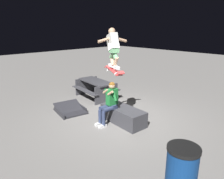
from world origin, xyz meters
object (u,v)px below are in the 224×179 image
object	(u,v)px
kicker_ramp	(70,110)
trash_bin	(182,170)
ledge_box_main	(123,115)
skater_airborne	(113,46)
picnic_table_back	(96,86)
person_sitting_on_ledge	(109,101)
skateboard	(114,70)

from	to	relation	value
kicker_ramp	trash_bin	distance (m)	4.73
ledge_box_main	skater_airborne	size ratio (longest dim) A/B	1.37
picnic_table_back	trash_bin	size ratio (longest dim) A/B	1.97
ledge_box_main	person_sitting_on_ledge	xyz separation A→B (m)	(0.25, 0.36, 0.49)
ledge_box_main	picnic_table_back	world-z (taller)	picnic_table_back
skater_airborne	kicker_ramp	bearing A→B (deg)	14.28
ledge_box_main	skateboard	world-z (taller)	skateboard
kicker_ramp	skater_airborne	bearing A→B (deg)	-165.72
skateboard	ledge_box_main	bearing A→B (deg)	-107.12
person_sitting_on_ledge	trash_bin	world-z (taller)	person_sitting_on_ledge
skateboard	skater_airborne	world-z (taller)	skater_airborne
skater_airborne	kicker_ramp	xyz separation A→B (m)	(1.75, 0.44, -2.35)
trash_bin	skateboard	bearing A→B (deg)	-20.59
person_sitting_on_ledge	picnic_table_back	xyz separation A→B (m)	(2.26, -1.31, -0.24)
skateboard	skater_airborne	size ratio (longest dim) A/B	0.92
skateboard	picnic_table_back	xyz separation A→B (m)	(2.41, -1.26, -1.22)
skateboard	person_sitting_on_ledge	bearing A→B (deg)	16.57
skateboard	trash_bin	size ratio (longest dim) A/B	1.10
skateboard	picnic_table_back	bearing A→B (deg)	-27.67
ledge_box_main	skater_airborne	xyz separation A→B (m)	(0.15, 0.29, 2.16)
kicker_ramp	trash_bin	xyz separation A→B (m)	(-4.66, 0.65, 0.41)
ledge_box_main	picnic_table_back	bearing A→B (deg)	-20.83
ledge_box_main	skater_airborne	world-z (taller)	skater_airborne
person_sitting_on_ledge	skater_airborne	distance (m)	1.67
skateboard	skater_airborne	bearing A→B (deg)	-19.90
skateboard	trash_bin	world-z (taller)	skateboard
picnic_table_back	trash_bin	world-z (taller)	trash_bin
ledge_box_main	picnic_table_back	size ratio (longest dim) A/B	0.84
person_sitting_on_ledge	trash_bin	xyz separation A→B (m)	(-3.01, 1.03, -0.27)
ledge_box_main	picnic_table_back	xyz separation A→B (m)	(2.50, -0.95, 0.25)
person_sitting_on_ledge	kicker_ramp	distance (m)	1.82
picnic_table_back	trash_bin	distance (m)	5.77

